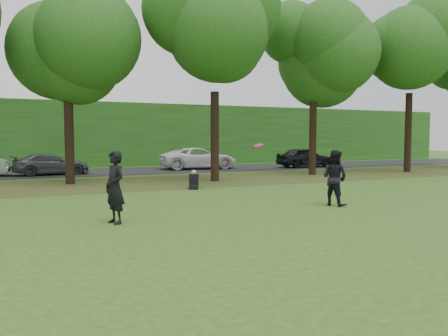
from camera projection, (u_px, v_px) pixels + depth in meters
The scene contains 10 objects.
ground at pixel (265, 237), 9.91m from camera, with size 120.00×120.00×0.00m, color #28541A.
leaf_litter at pixel (136, 183), 21.73m from camera, with size 60.00×7.00×0.01m, color #483C19.
street at pixel (108, 172), 29.00m from camera, with size 70.00×7.00×0.02m, color black.
far_hedge at pixel (95, 135), 34.28m from camera, with size 70.00×3.00×5.00m, color #254D16.
player_left at pixel (115, 187), 11.45m from camera, with size 0.70×0.46×1.92m, color black.
player_right at pixel (335, 178), 14.53m from camera, with size 0.90×0.70×1.85m, color black.
parked_cars at pixel (110, 161), 28.11m from camera, with size 34.63×3.96×1.53m.
frisbee at pixel (259, 145), 12.85m from camera, with size 0.28×0.29×0.14m.
seated_person at pixel (194, 182), 19.36m from camera, with size 0.66×0.83×0.83m.
tree_line at pixel (126, 22), 20.98m from camera, with size 55.30×7.90×12.31m.
Camera 1 is at (-4.88, -8.52, 2.27)m, focal length 35.00 mm.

